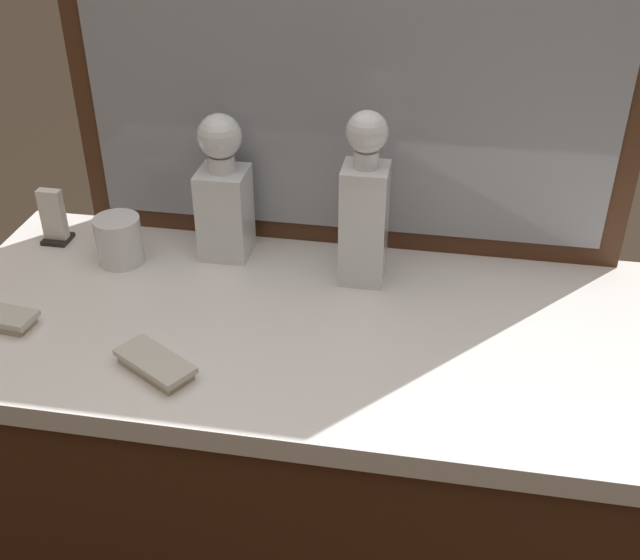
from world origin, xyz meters
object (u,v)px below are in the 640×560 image
(napkin_holder, at_px, (54,220))
(silver_brush_far_right, at_px, (155,364))
(crystal_decanter_center, at_px, (364,215))
(crystal_tumbler_center, at_px, (119,242))
(crystal_decanter_right, at_px, (224,200))

(napkin_holder, bearing_deg, silver_brush_far_right, -46.82)
(crystal_decanter_center, xyz_separation_m, napkin_holder, (-0.61, 0.03, -0.08))
(crystal_decanter_center, bearing_deg, crystal_tumbler_center, -177.31)
(crystal_decanter_right, xyz_separation_m, silver_brush_far_right, (-0.01, -0.37, -0.10))
(crystal_tumbler_center, bearing_deg, crystal_decanter_center, 2.69)
(crystal_decanter_right, height_order, crystal_tumbler_center, crystal_decanter_right)
(silver_brush_far_right, bearing_deg, crystal_tumbler_center, 120.47)
(silver_brush_far_right, xyz_separation_m, napkin_holder, (-0.33, 0.35, 0.03))
(crystal_decanter_center, bearing_deg, silver_brush_far_right, -130.45)
(crystal_tumbler_center, distance_m, napkin_holder, 0.16)
(crystal_decanter_right, distance_m, napkin_holder, 0.35)
(crystal_tumbler_center, distance_m, silver_brush_far_right, 0.35)
(crystal_decanter_center, distance_m, silver_brush_far_right, 0.44)
(crystal_decanter_center, relative_size, crystal_tumbler_center, 3.50)
(crystal_tumbler_center, bearing_deg, napkin_holder, 161.42)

